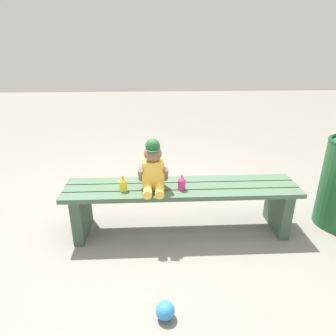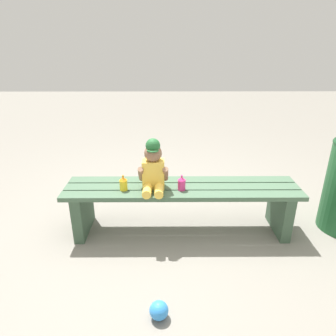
{
  "view_description": "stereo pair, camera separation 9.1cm",
  "coord_description": "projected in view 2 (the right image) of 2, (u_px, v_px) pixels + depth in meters",
  "views": [
    {
      "loc": [
        -0.22,
        -2.16,
        1.47
      ],
      "look_at": [
        -0.11,
        -0.05,
        0.59
      ],
      "focal_mm": 32.03,
      "sensor_mm": 36.0,
      "label": 1
    },
    {
      "loc": [
        -0.13,
        -2.16,
        1.47
      ],
      "look_at": [
        -0.11,
        -0.05,
        0.59
      ],
      "focal_mm": 32.03,
      "sensor_mm": 36.0,
      "label": 2
    }
  ],
  "objects": [
    {
      "name": "child_figure",
      "position": [
        153.0,
        168.0,
        2.3
      ],
      "size": [
        0.23,
        0.27,
        0.4
      ],
      "color": "#F2C64C",
      "rests_on": "park_bench"
    },
    {
      "name": "ground_plane",
      "position": [
        181.0,
        230.0,
        2.56
      ],
      "size": [
        16.0,
        16.0,
        0.0
      ],
      "primitive_type": "plane",
      "color": "gray"
    },
    {
      "name": "sippy_cup_right",
      "position": [
        182.0,
        183.0,
        2.32
      ],
      "size": [
        0.06,
        0.06,
        0.12
      ],
      "color": "#E5337F",
      "rests_on": "park_bench"
    },
    {
      "name": "park_bench",
      "position": [
        182.0,
        199.0,
        2.45
      ],
      "size": [
        1.88,
        0.39,
        0.41
      ],
      "color": "#47664C",
      "rests_on": "ground_plane"
    },
    {
      "name": "sippy_cup_left",
      "position": [
        123.0,
        183.0,
        2.32
      ],
      "size": [
        0.06,
        0.06,
        0.12
      ],
      "color": "yellow",
      "rests_on": "park_bench"
    },
    {
      "name": "toy_ball",
      "position": [
        159.0,
        310.0,
        1.72
      ],
      "size": [
        0.11,
        0.11,
        0.11
      ],
      "primitive_type": "sphere",
      "color": "#338CE5",
      "rests_on": "ground_plane"
    }
  ]
}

